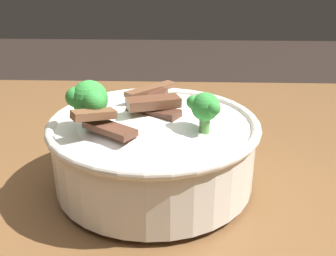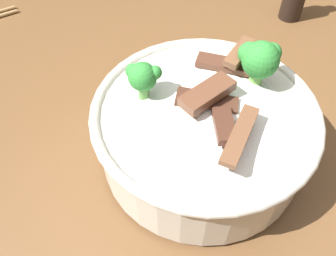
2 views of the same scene
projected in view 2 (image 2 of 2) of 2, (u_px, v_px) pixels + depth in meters
dining_table at (153, 164)px, 0.56m from camera, size 1.48×1.06×0.78m
rice_bowl at (204, 126)px, 0.41m from camera, size 0.26×0.26×0.15m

